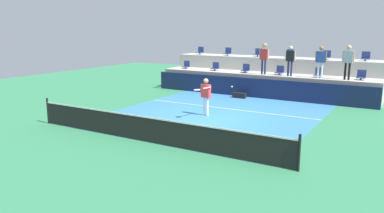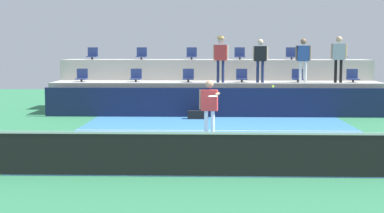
{
  "view_description": "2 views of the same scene",
  "coord_description": "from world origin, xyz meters",
  "px_view_note": "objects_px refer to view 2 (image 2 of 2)",
  "views": [
    {
      "loc": [
        7.64,
        -13.87,
        3.9
      ],
      "look_at": [
        0.22,
        -1.4,
        0.83
      ],
      "focal_mm": 34.77,
      "sensor_mm": 36.0,
      "label": 1
    },
    {
      "loc": [
        -0.23,
        -15.2,
        2.6
      ],
      "look_at": [
        -0.66,
        -2.01,
        1.22
      ],
      "focal_mm": 52.88,
      "sensor_mm": 36.0,
      "label": 2
    }
  ],
  "objects_px": {
    "stadium_chair_lower_mid_left": "(188,76)",
    "tennis_player": "(210,104)",
    "tennis_ball": "(273,87)",
    "equipment_bag": "(198,115)",
    "stadium_chair_lower_mid_right": "(242,77)",
    "spectator_leaning_on_rail": "(303,56)",
    "spectator_with_hat": "(221,54)",
    "stadium_chair_lower_far_left": "(82,76)",
    "stadium_chair_upper_mid_right": "(240,55)",
    "stadium_chair_lower_far_right": "(353,77)",
    "spectator_in_grey": "(339,54)",
    "stadium_chair_upper_mid_left": "(192,54)",
    "stadium_chair_upper_far_right": "(341,55)",
    "stadium_chair_lower_right": "(298,77)",
    "stadium_chair_upper_left": "(142,54)",
    "stadium_chair_upper_right": "(291,55)",
    "spectator_in_white": "(260,56)",
    "stadium_chair_upper_far_left": "(92,54)",
    "stadium_chair_lower_left": "(136,76)"
  },
  "relations": [
    {
      "from": "stadium_chair_lower_mid_left",
      "to": "tennis_player",
      "type": "xyz_separation_m",
      "value": [
        0.86,
        -6.66,
        -0.43
      ]
    },
    {
      "from": "tennis_ball",
      "to": "equipment_bag",
      "type": "bearing_deg",
      "value": 110.46
    },
    {
      "from": "stadium_chair_lower_mid_right",
      "to": "spectator_leaning_on_rail",
      "type": "distance_m",
      "value": 2.51
    },
    {
      "from": "tennis_player",
      "to": "spectator_with_hat",
      "type": "relative_size",
      "value": 0.94
    },
    {
      "from": "stadium_chair_lower_far_left",
      "to": "tennis_player",
      "type": "xyz_separation_m",
      "value": [
        5.12,
        -6.66,
        -0.43
      ]
    },
    {
      "from": "stadium_chair_lower_far_left",
      "to": "stadium_chair_upper_mid_right",
      "type": "distance_m",
      "value": 6.69
    },
    {
      "from": "stadium_chair_lower_far_right",
      "to": "tennis_ball",
      "type": "height_order",
      "value": "stadium_chair_lower_far_right"
    },
    {
      "from": "spectator_in_grey",
      "to": "stadium_chair_lower_far_right",
      "type": "bearing_deg",
      "value": 30.43
    },
    {
      "from": "stadium_chair_upper_mid_left",
      "to": "stadium_chair_upper_far_right",
      "type": "bearing_deg",
      "value": 0.0
    },
    {
      "from": "stadium_chair_lower_right",
      "to": "stadium_chair_upper_left",
      "type": "xyz_separation_m",
      "value": [
        -6.41,
        1.8,
        0.85
      ]
    },
    {
      "from": "stadium_chair_upper_mid_left",
      "to": "stadium_chair_upper_right",
      "type": "distance_m",
      "value": 4.25
    },
    {
      "from": "spectator_leaning_on_rail",
      "to": "spectator_in_grey",
      "type": "distance_m",
      "value": 1.37
    },
    {
      "from": "stadium_chair_upper_left",
      "to": "spectator_in_white",
      "type": "distance_m",
      "value": 5.36
    },
    {
      "from": "stadium_chair_upper_right",
      "to": "spectator_in_grey",
      "type": "bearing_deg",
      "value": -55.33
    },
    {
      "from": "tennis_player",
      "to": "spectator_in_grey",
      "type": "distance_m",
      "value": 8.11
    },
    {
      "from": "stadium_chair_upper_far_left",
      "to": "stadium_chair_upper_right",
      "type": "bearing_deg",
      "value": 0.0
    },
    {
      "from": "stadium_chair_upper_mid_right",
      "to": "equipment_bag",
      "type": "bearing_deg",
      "value": -114.98
    },
    {
      "from": "stadium_chair_lower_right",
      "to": "tennis_ball",
      "type": "xyz_separation_m",
      "value": [
        -1.79,
        -7.5,
        0.11
      ]
    },
    {
      "from": "spectator_in_white",
      "to": "spectator_in_grey",
      "type": "height_order",
      "value": "spectator_in_grey"
    },
    {
      "from": "equipment_bag",
      "to": "spectator_in_grey",
      "type": "bearing_deg",
      "value": 15.17
    },
    {
      "from": "spectator_leaning_on_rail",
      "to": "equipment_bag",
      "type": "bearing_deg",
      "value": -160.06
    },
    {
      "from": "stadium_chair_upper_far_right",
      "to": "tennis_ball",
      "type": "distance_m",
      "value": 10.1
    },
    {
      "from": "stadium_chair_upper_far_right",
      "to": "stadium_chair_upper_right",
      "type": "bearing_deg",
      "value": 180.0
    },
    {
      "from": "tennis_ball",
      "to": "stadium_chair_lower_left",
      "type": "bearing_deg",
      "value": 121.66
    },
    {
      "from": "stadium_chair_lower_left",
      "to": "spectator_leaning_on_rail",
      "type": "relative_size",
      "value": 0.3
    },
    {
      "from": "stadium_chair_upper_mid_right",
      "to": "spectator_in_white",
      "type": "xyz_separation_m",
      "value": [
        0.69,
        -2.18,
        -0.05
      ]
    },
    {
      "from": "stadium_chair_upper_mid_left",
      "to": "spectator_with_hat",
      "type": "bearing_deg",
      "value": -61.22
    },
    {
      "from": "stadium_chair_upper_far_right",
      "to": "stadium_chair_upper_mid_right",
      "type": "bearing_deg",
      "value": 180.0
    },
    {
      "from": "stadium_chair_lower_left",
      "to": "tennis_ball",
      "type": "relative_size",
      "value": 7.65
    },
    {
      "from": "stadium_chair_upper_mid_right",
      "to": "equipment_bag",
      "type": "distance_m",
      "value": 4.57
    },
    {
      "from": "stadium_chair_lower_right",
      "to": "tennis_ball",
      "type": "bearing_deg",
      "value": -103.46
    },
    {
      "from": "stadium_chair_lower_mid_right",
      "to": "equipment_bag",
      "type": "height_order",
      "value": "stadium_chair_lower_mid_right"
    },
    {
      "from": "stadium_chair_upper_right",
      "to": "spectator_with_hat",
      "type": "bearing_deg",
      "value": -144.37
    },
    {
      "from": "stadium_chair_lower_mid_left",
      "to": "stadium_chair_lower_right",
      "type": "distance_m",
      "value": 4.33
    },
    {
      "from": "tennis_player",
      "to": "stadium_chair_lower_far_left",
      "type": "bearing_deg",
      "value": 127.57
    },
    {
      "from": "tennis_player",
      "to": "stadium_chair_lower_mid_left",
      "type": "bearing_deg",
      "value": 97.34
    },
    {
      "from": "stadium_chair_upper_far_left",
      "to": "stadium_chair_upper_mid_left",
      "type": "distance_m",
      "value": 4.27
    },
    {
      "from": "tennis_player",
      "to": "stadium_chair_upper_far_right",
      "type": "bearing_deg",
      "value": 56.67
    },
    {
      "from": "stadium_chair_lower_mid_right",
      "to": "spectator_in_grey",
      "type": "bearing_deg",
      "value": -5.91
    },
    {
      "from": "tennis_player",
      "to": "spectator_in_grey",
      "type": "xyz_separation_m",
      "value": [
        4.97,
        6.28,
        1.31
      ]
    },
    {
      "from": "stadium_chair_lower_mid_right",
      "to": "spectator_in_grey",
      "type": "height_order",
      "value": "spectator_in_grey"
    },
    {
      "from": "stadium_chair_lower_right",
      "to": "stadium_chair_upper_left",
      "type": "height_order",
      "value": "stadium_chair_upper_left"
    },
    {
      "from": "tennis_ball",
      "to": "stadium_chair_upper_far_right",
      "type": "bearing_deg",
      "value": 67.31
    },
    {
      "from": "stadium_chair_lower_far_left",
      "to": "stadium_chair_upper_right",
      "type": "distance_m",
      "value": 8.81
    },
    {
      "from": "stadium_chair_upper_right",
      "to": "equipment_bag",
      "type": "height_order",
      "value": "stadium_chair_upper_right"
    },
    {
      "from": "stadium_chair_lower_mid_right",
      "to": "spectator_with_hat",
      "type": "relative_size",
      "value": 0.29
    },
    {
      "from": "stadium_chair_upper_far_right",
      "to": "tennis_player",
      "type": "xyz_separation_m",
      "value": [
        -5.56,
        -8.46,
        -1.28
      ]
    },
    {
      "from": "stadium_chair_lower_mid_left",
      "to": "equipment_bag",
      "type": "distance_m",
      "value": 2.31
    },
    {
      "from": "stadium_chair_upper_right",
      "to": "stadium_chair_lower_right",
      "type": "bearing_deg",
      "value": -89.72
    },
    {
      "from": "stadium_chair_upper_left",
      "to": "stadium_chair_upper_mid_left",
      "type": "xyz_separation_m",
      "value": [
        2.15,
        0.0,
        0.0
      ]
    }
  ]
}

